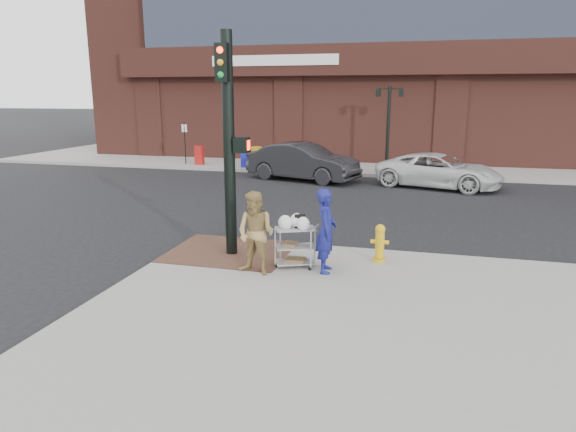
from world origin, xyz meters
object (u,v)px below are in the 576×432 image
(woman_blue, at_px, (326,231))
(minivan_white, at_px, (439,171))
(sedan_dark, at_px, (303,162))
(utility_cart, at_px, (295,243))
(lamp_post, at_px, (388,119))
(traffic_signal_pole, at_px, (229,139))
(pedestrian_tan, at_px, (256,233))
(fire_hydrant, at_px, (380,243))

(woman_blue, bearing_deg, minivan_white, -19.10)
(sedan_dark, distance_m, utility_cart, 12.35)
(lamp_post, height_order, woman_blue, lamp_post)
(traffic_signal_pole, bearing_deg, woman_blue, -15.69)
(lamp_post, relative_size, pedestrian_tan, 2.30)
(sedan_dark, height_order, fire_hydrant, sedan_dark)
(sedan_dark, relative_size, minivan_white, 1.00)
(utility_cart, bearing_deg, fire_hydrant, 24.73)
(woman_blue, bearing_deg, utility_cart, 70.88)
(woman_blue, height_order, pedestrian_tan, woman_blue)
(pedestrian_tan, distance_m, fire_hydrant, 2.85)
(lamp_post, xyz_separation_m, traffic_signal_pole, (-2.48, -15.23, 0.21))
(utility_cart, bearing_deg, pedestrian_tan, -136.33)
(lamp_post, distance_m, sedan_dark, 5.35)
(lamp_post, xyz_separation_m, utility_cart, (-0.83, -15.74, -1.94))
(lamp_post, height_order, pedestrian_tan, lamp_post)
(woman_blue, bearing_deg, traffic_signal_pole, 67.38)
(traffic_signal_pole, height_order, fire_hydrant, traffic_signal_pole)
(traffic_signal_pole, xyz_separation_m, pedestrian_tan, (0.97, -1.15, -1.81))
(pedestrian_tan, relative_size, fire_hydrant, 2.02)
(woman_blue, height_order, utility_cart, woman_blue)
(woman_blue, relative_size, sedan_dark, 0.35)
(lamp_post, xyz_separation_m, pedestrian_tan, (-1.50, -16.38, -1.60))
(utility_cart, relative_size, fire_hydrant, 1.35)
(sedan_dark, bearing_deg, utility_cart, -150.75)
(lamp_post, bearing_deg, sedan_dark, -133.31)
(lamp_post, xyz_separation_m, fire_hydrant, (0.91, -14.93, -2.03))
(woman_blue, distance_m, sedan_dark, 12.66)
(sedan_dark, bearing_deg, minivan_white, -76.39)
(woman_blue, xyz_separation_m, pedestrian_tan, (-1.37, -0.49, -0.02))
(pedestrian_tan, xyz_separation_m, utility_cart, (0.67, 0.64, -0.34))
(woman_blue, distance_m, fire_hydrant, 1.48)
(pedestrian_tan, bearing_deg, sedan_dark, 111.71)
(lamp_post, relative_size, traffic_signal_pole, 0.80)
(pedestrian_tan, height_order, utility_cart, pedestrian_tan)
(pedestrian_tan, xyz_separation_m, minivan_white, (3.93, 12.37, -0.32))
(fire_hydrant, bearing_deg, utility_cart, -155.27)
(pedestrian_tan, bearing_deg, traffic_signal_pole, 143.19)
(fire_hydrant, bearing_deg, pedestrian_tan, -149.10)
(pedestrian_tan, relative_size, minivan_white, 0.34)
(lamp_post, height_order, fire_hydrant, lamp_post)
(pedestrian_tan, xyz_separation_m, sedan_dark, (-1.96, 12.71, -0.18))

